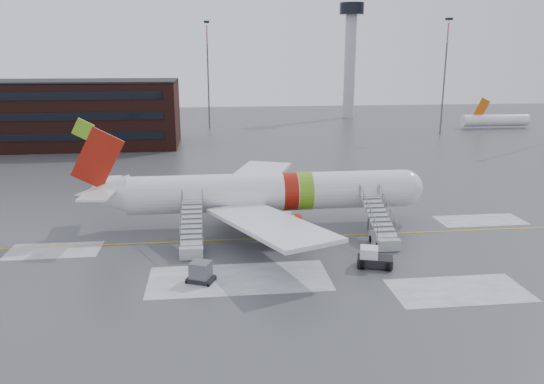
{
  "coord_description": "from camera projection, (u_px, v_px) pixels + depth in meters",
  "views": [
    {
      "loc": [
        -7.91,
        -48.14,
        16.88
      ],
      "look_at": [
        -2.14,
        1.04,
        4.0
      ],
      "focal_mm": 35.0,
      "sensor_mm": 36.0,
      "label": 1
    }
  ],
  "objects": [
    {
      "name": "pushback_tug",
      "position": [
        373.0,
        258.0,
        43.34
      ],
      "size": [
        3.17,
        2.74,
        1.63
      ],
      "color": "black",
      "rests_on": "ground"
    },
    {
      "name": "distant_aircraft",
      "position": [
        523.0,
        131.0,
        119.98
      ],
      "size": [
        35.0,
        18.0,
        8.0
      ],
      "primitive_type": null,
      "color": "#D8590C",
      "rests_on": "ground"
    },
    {
      "name": "airliner",
      "position": [
        260.0,
        193.0,
        53.13
      ],
      "size": [
        35.03,
        32.97,
        11.18
      ],
      "color": "white",
      "rests_on": "ground"
    },
    {
      "name": "ground",
      "position": [
        295.0,
        234.0,
        51.42
      ],
      "size": [
        260.0,
        260.0,
        0.0
      ],
      "primitive_type": "plane",
      "color": "#494C4F",
      "rests_on": "ground"
    },
    {
      "name": "airstair_aft",
      "position": [
        192.0,
        240.0,
        46.68
      ],
      "size": [
        2.05,
        7.7,
        3.48
      ],
      "color": "#AAADB1",
      "rests_on": "ground"
    },
    {
      "name": "light_mast_far_ne",
      "position": [
        445.0,
        69.0,
        112.26
      ],
      "size": [
        1.2,
        1.2,
        24.25
      ],
      "color": "#595B60",
      "rests_on": "ground"
    },
    {
      "name": "uld_container",
      "position": [
        201.0,
        273.0,
        40.38
      ],
      "size": [
        2.39,
        2.12,
        1.62
      ],
      "color": "black",
      "rests_on": "ground"
    },
    {
      "name": "light_mast_far_n",
      "position": [
        208.0,
        68.0,
        122.0
      ],
      "size": [
        1.2,
        1.2,
        24.25
      ],
      "color": "#595B60",
      "rests_on": "ground"
    },
    {
      "name": "airstair_fwd",
      "position": [
        382.0,
        232.0,
        48.63
      ],
      "size": [
        2.05,
        7.7,
        3.48
      ],
      "color": "#A5A8AC",
      "rests_on": "ground"
    },
    {
      "name": "terminal_building",
      "position": [
        7.0,
        114.0,
        97.62
      ],
      "size": [
        62.0,
        16.11,
        12.3
      ],
      "color": "#3F1E16",
      "rests_on": "ground"
    },
    {
      "name": "control_tower",
      "position": [
        350.0,
        47.0,
        141.39
      ],
      "size": [
        6.4,
        6.4,
        30.0
      ],
      "color": "#B2B5BA",
      "rests_on": "ground"
    }
  ]
}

